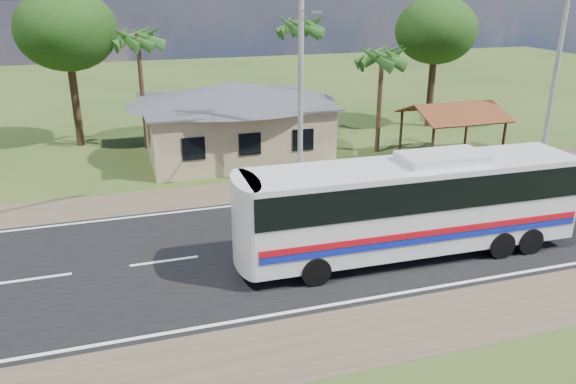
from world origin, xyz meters
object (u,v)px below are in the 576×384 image
at_px(waiting_shed, 453,113).
at_px(coach_bus, 413,199).
at_px(person, 483,169).
at_px(motorcycle, 436,162).

xyz_separation_m(waiting_shed, coach_bus, (-8.46, -10.64, -0.48)).
bearing_deg(waiting_shed, person, -100.75).
xyz_separation_m(waiting_shed, motorcycle, (-1.85, -1.64, -2.31)).
distance_m(coach_bus, person, 9.99).
xyz_separation_m(coach_bus, motorcycle, (6.61, 9.00, -1.84)).
xyz_separation_m(motorcycle, person, (1.02, -2.73, 0.33)).
bearing_deg(person, motorcycle, -83.51).
height_order(coach_bus, person, coach_bus).
bearing_deg(motorcycle, waiting_shed, -50.62).
xyz_separation_m(waiting_shed, person, (-0.83, -4.37, -1.98)).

